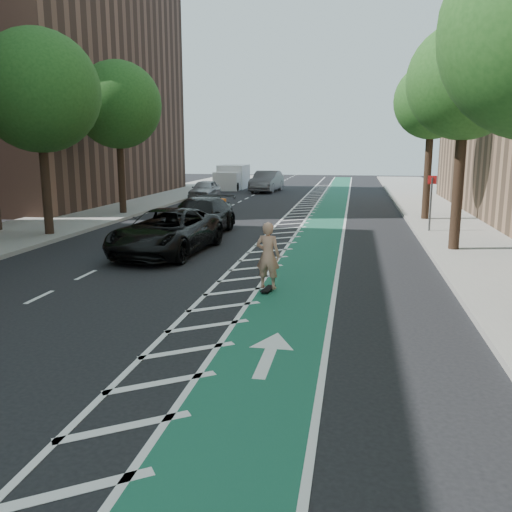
% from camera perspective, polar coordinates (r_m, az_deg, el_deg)
% --- Properties ---
extents(ground, '(120.00, 120.00, 0.00)m').
position_cam_1_polar(ground, '(13.12, -9.85, -4.99)').
color(ground, black).
rests_on(ground, ground).
extents(bike_lane, '(2.00, 90.00, 0.01)m').
position_cam_1_polar(bike_lane, '(22.14, 6.50, 1.85)').
color(bike_lane, '#185540').
rests_on(bike_lane, ground).
extents(buffer_strip, '(1.40, 90.00, 0.01)m').
position_cam_1_polar(buffer_strip, '(22.29, 2.65, 1.98)').
color(buffer_strip, silver).
rests_on(buffer_strip, ground).
extents(sidewalk_right, '(5.00, 90.00, 0.15)m').
position_cam_1_polar(sidewalk_right, '(22.67, 23.13, 1.40)').
color(sidewalk_right, gray).
rests_on(sidewalk_right, ground).
extents(sidewalk_left, '(5.00, 90.00, 0.15)m').
position_cam_1_polar(sidewalk_left, '(26.10, -22.06, 2.70)').
color(sidewalk_left, gray).
rests_on(sidewalk_left, ground).
extents(curb_right, '(0.12, 90.00, 0.16)m').
position_cam_1_polar(curb_right, '(22.24, 16.97, 1.66)').
color(curb_right, gray).
rests_on(curb_right, ground).
extents(curb_left, '(0.12, 90.00, 0.16)m').
position_cam_1_polar(curb_left, '(24.88, -17.28, 2.64)').
color(curb_left, gray).
rests_on(curb_left, ground).
extents(building_left_far, '(14.00, 22.00, 18.00)m').
position_cam_1_polar(building_left_far, '(42.30, -22.13, 17.90)').
color(building_left_far, brown).
rests_on(building_left_far, ground).
extents(tree_r_c, '(4.20, 4.20, 7.90)m').
position_cam_1_polar(tree_r_c, '(20.20, 21.10, 16.69)').
color(tree_r_c, '#382619').
rests_on(tree_r_c, ground).
extents(tree_l_c, '(4.20, 4.20, 7.90)m').
position_cam_1_polar(tree_l_c, '(23.40, -22.39, 15.78)').
color(tree_l_c, '#382619').
rests_on(tree_l_c, ground).
extents(tree_r_d, '(4.20, 4.20, 7.90)m').
position_cam_1_polar(tree_r_d, '(28.09, 18.05, 15.21)').
color(tree_r_d, '#382619').
rests_on(tree_r_d, ground).
extents(tree_l_d, '(4.20, 4.20, 7.90)m').
position_cam_1_polar(tree_l_d, '(30.47, -14.06, 15.09)').
color(tree_l_d, '#382619').
rests_on(tree_l_d, ground).
extents(sign_post, '(0.35, 0.08, 2.47)m').
position_cam_1_polar(sign_post, '(24.12, 17.92, 5.38)').
color(sign_post, '#4C4C4C').
rests_on(sign_post, ground).
extents(skateboard, '(0.30, 0.73, 0.10)m').
position_cam_1_polar(skateboard, '(13.97, 1.24, -3.47)').
color(skateboard, black).
rests_on(skateboard, ground).
extents(skateboarder, '(0.68, 0.50, 1.72)m').
position_cam_1_polar(skateboarder, '(13.77, 1.26, 0.05)').
color(skateboarder, tan).
rests_on(skateboarder, skateboard).
extents(suv_near, '(2.98, 5.74, 1.54)m').
position_cam_1_polar(suv_near, '(19.06, -9.38, 2.55)').
color(suv_near, black).
rests_on(suv_near, ground).
extents(suv_far, '(2.35, 5.37, 1.54)m').
position_cam_1_polar(suv_far, '(22.92, -6.01, 4.12)').
color(suv_far, black).
rests_on(suv_far, ground).
extents(car_silver, '(1.62, 4.01, 1.36)m').
position_cam_1_polar(car_silver, '(38.63, -5.41, 6.98)').
color(car_silver, '#A4A5A9').
rests_on(car_silver, ground).
extents(car_grey, '(2.22, 5.30, 1.70)m').
position_cam_1_polar(car_grey, '(44.89, 1.13, 7.86)').
color(car_grey, slate).
rests_on(car_grey, ground).
extents(box_truck, '(2.32, 4.98, 2.06)m').
position_cam_1_polar(box_truck, '(47.92, -2.54, 8.20)').
color(box_truck, white).
rests_on(box_truck, ground).
extents(barrel_a, '(0.68, 0.68, 0.92)m').
position_cam_1_polar(barrel_a, '(22.06, -7.28, 2.93)').
color(barrel_a, '#E7420C').
rests_on(barrel_a, ground).
extents(barrel_b, '(0.72, 0.72, 0.98)m').
position_cam_1_polar(barrel_b, '(24.40, -8.99, 3.76)').
color(barrel_b, '#EC490C').
rests_on(barrel_b, ground).
extents(barrel_c, '(0.74, 0.74, 1.02)m').
position_cam_1_polar(barrel_c, '(28.24, -3.75, 4.95)').
color(barrel_c, '#E15E0B').
rests_on(barrel_c, ground).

